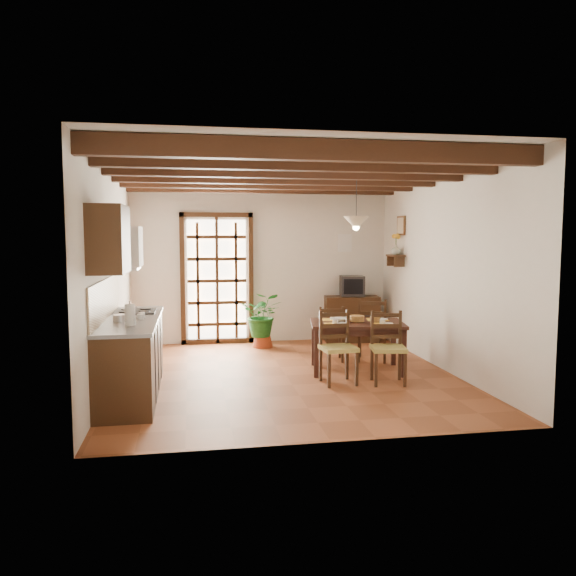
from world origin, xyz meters
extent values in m
plane|color=brown|center=(0.00, 0.00, 0.00)|extent=(5.00, 5.00, 0.00)
cube|color=silver|center=(0.00, 2.50, 1.40)|extent=(4.50, 0.02, 2.80)
cube|color=silver|center=(0.00, -2.50, 1.40)|extent=(4.50, 0.02, 2.80)
cube|color=silver|center=(-2.25, 0.00, 1.40)|extent=(0.02, 5.00, 2.80)
cube|color=silver|center=(2.25, 0.00, 1.40)|extent=(0.02, 5.00, 2.80)
cube|color=white|center=(0.00, 0.00, 2.80)|extent=(4.50, 5.00, 0.02)
cube|color=black|center=(0.00, -2.10, 2.69)|extent=(4.50, 0.14, 0.20)
cube|color=black|center=(0.00, -1.26, 2.69)|extent=(4.50, 0.14, 0.20)
cube|color=black|center=(0.00, -0.42, 2.69)|extent=(4.50, 0.14, 0.20)
cube|color=black|center=(0.00, 0.42, 2.69)|extent=(4.50, 0.14, 0.20)
cube|color=black|center=(0.00, 1.26, 2.69)|extent=(4.50, 0.14, 0.20)
cube|color=black|center=(0.00, 2.10, 2.69)|extent=(4.50, 0.14, 0.20)
cube|color=white|center=(-0.80, 2.49, 1.10)|extent=(1.01, 0.02, 2.11)
cube|color=#311C0F|center=(-0.80, 2.44, 2.24)|extent=(1.26, 0.10, 0.08)
cube|color=#311C0F|center=(-1.39, 2.44, 1.10)|extent=(0.08, 0.10, 2.28)
cube|color=#311C0F|center=(-0.21, 2.44, 1.10)|extent=(0.08, 0.10, 2.28)
cube|color=#311C0F|center=(-0.80, 2.42, 1.10)|extent=(1.01, 0.03, 2.02)
cube|color=#311C0F|center=(-1.95, -0.60, 0.44)|extent=(0.60, 2.20, 0.88)
cube|color=slate|center=(-1.95, -0.60, 0.90)|extent=(0.64, 2.25, 0.04)
cube|color=tan|center=(-2.23, -0.60, 1.13)|extent=(0.02, 2.20, 0.50)
cube|color=#311C0F|center=(-2.08, -1.30, 1.85)|extent=(0.35, 0.80, 0.70)
cube|color=white|center=(-2.05, -0.05, 1.75)|extent=(0.38, 0.60, 0.50)
cube|color=silver|center=(-2.05, -0.05, 1.48)|extent=(0.32, 0.55, 0.04)
cube|color=black|center=(-1.95, -0.05, 0.93)|extent=(0.50, 0.55, 0.02)
cylinder|color=white|center=(-1.90, -1.15, 1.03)|extent=(0.11, 0.11, 0.24)
cylinder|color=silver|center=(-2.05, -0.85, 0.95)|extent=(0.14, 0.14, 0.10)
cube|color=black|center=(1.02, 0.07, 0.67)|extent=(1.39, 1.02, 0.05)
cube|color=black|center=(1.02, 0.07, 0.60)|extent=(1.25, 0.92, 0.09)
cube|color=black|center=(1.65, 0.33, 0.32)|extent=(0.07, 0.07, 0.65)
cube|color=black|center=(0.50, 0.52, 0.32)|extent=(0.07, 0.07, 0.65)
cube|color=black|center=(1.53, -0.37, 0.32)|extent=(0.07, 0.07, 0.65)
cube|color=black|center=(0.38, -0.18, 0.32)|extent=(0.07, 0.07, 0.65)
cube|color=#A49745|center=(0.59, -0.53, 0.46)|extent=(0.46, 0.44, 0.05)
cube|color=#311C0F|center=(0.58, -0.35, 0.69)|extent=(0.43, 0.07, 0.47)
cube|color=#311C0F|center=(0.59, -0.53, 0.23)|extent=(0.44, 0.42, 0.46)
cube|color=#A49745|center=(1.22, -0.63, 0.45)|extent=(0.48, 0.47, 0.05)
cube|color=#311C0F|center=(1.25, -0.46, 0.69)|extent=(0.42, 0.11, 0.46)
cube|color=#311C0F|center=(1.22, -0.63, 0.23)|extent=(0.46, 0.44, 0.45)
cube|color=#A49745|center=(0.81, 0.78, 0.42)|extent=(0.43, 0.42, 0.05)
cube|color=#311C0F|center=(0.79, 0.63, 0.63)|extent=(0.39, 0.08, 0.42)
cube|color=#311C0F|center=(0.81, 0.78, 0.21)|extent=(0.41, 0.39, 0.42)
cube|color=#A49745|center=(1.44, 0.68, 0.47)|extent=(0.56, 0.55, 0.05)
cube|color=#311C0F|center=(1.38, 0.51, 0.71)|extent=(0.43, 0.19, 0.48)
cube|color=#311C0F|center=(1.44, 0.68, 0.24)|extent=(0.53, 0.52, 0.47)
cube|color=gold|center=(0.70, -0.13, 0.63)|extent=(0.29, 0.22, 0.01)
cube|color=gold|center=(1.33, -0.13, 0.63)|extent=(0.29, 0.22, 0.01)
cube|color=gold|center=(0.70, 0.27, 0.63)|extent=(0.29, 0.22, 0.01)
cube|color=gold|center=(1.33, 0.27, 0.63)|extent=(0.29, 0.22, 0.01)
cylinder|color=olive|center=(1.02, 0.07, 0.68)|extent=(0.20, 0.20, 0.08)
imported|color=white|center=(0.80, 0.16, 0.72)|extent=(0.28, 0.28, 0.05)
cube|color=#311C0F|center=(1.57, 2.23, 0.40)|extent=(0.99, 0.53, 0.81)
cube|color=black|center=(1.57, 2.23, 1.00)|extent=(0.46, 0.43, 0.35)
cube|color=black|center=(1.57, 2.04, 1.00)|extent=(0.33, 0.07, 0.27)
cube|color=white|center=(1.50, 2.48, 1.75)|extent=(0.25, 0.03, 0.32)
cone|color=maroon|center=(-0.07, 1.96, 0.11)|extent=(0.35, 0.35, 0.21)
imported|color=#144C19|center=(-0.07, 1.96, 0.57)|extent=(2.07, 1.88, 1.96)
cube|color=#311C0F|center=(2.14, 1.60, 1.55)|extent=(0.20, 0.42, 0.03)
cube|color=#311C0F|center=(2.14, 1.43, 1.46)|extent=(0.18, 0.03, 0.18)
cube|color=#311C0F|center=(2.14, 1.77, 1.46)|extent=(0.18, 0.03, 0.18)
imported|color=#B2BFB2|center=(2.14, 1.60, 1.65)|extent=(0.15, 0.15, 0.15)
sphere|color=gold|center=(2.14, 1.60, 1.86)|extent=(0.14, 0.14, 0.14)
cylinder|color=#144C19|center=(2.14, 1.60, 1.71)|extent=(0.01, 0.01, 0.28)
cube|color=brown|center=(2.23, 1.60, 2.05)|extent=(0.03, 0.32, 0.32)
cube|color=#C3B292|center=(2.21, 1.60, 2.05)|extent=(0.01, 0.26, 0.26)
cylinder|color=black|center=(1.02, 0.17, 2.45)|extent=(0.01, 0.01, 0.70)
cone|color=beige|center=(1.02, 0.17, 2.08)|extent=(0.36, 0.36, 0.14)
sphere|color=#FFD88C|center=(1.02, 0.17, 2.00)|extent=(0.09, 0.09, 0.09)
camera|label=1|loc=(-1.24, -7.35, 1.89)|focal=35.00mm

